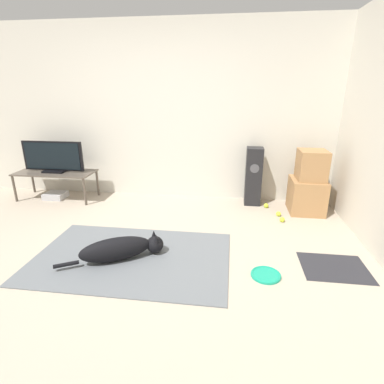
% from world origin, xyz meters
% --- Properties ---
extents(ground_plane, '(12.00, 12.00, 0.00)m').
position_xyz_m(ground_plane, '(0.00, 0.00, 0.00)').
color(ground_plane, '#B2A38E').
extents(wall_back, '(8.00, 0.06, 2.55)m').
position_xyz_m(wall_back, '(0.00, 2.10, 1.27)').
color(wall_back, beige).
rests_on(wall_back, ground_plane).
extents(area_rug, '(1.96, 1.25, 0.01)m').
position_xyz_m(area_rug, '(0.14, 0.17, 0.01)').
color(area_rug, slate).
rests_on(area_rug, ground_plane).
extents(dog, '(0.95, 0.57, 0.24)m').
position_xyz_m(dog, '(0.05, 0.12, 0.13)').
color(dog, black).
rests_on(dog, area_rug).
extents(frisbee, '(0.27, 0.27, 0.03)m').
position_xyz_m(frisbee, '(1.46, 0.02, 0.01)').
color(frisbee, '#199E7A').
rests_on(frisbee, ground_plane).
extents(cardboard_box_lower, '(0.45, 0.48, 0.47)m').
position_xyz_m(cardboard_box_lower, '(2.14, 1.66, 0.23)').
color(cardboard_box_lower, '#A87A4C').
rests_on(cardboard_box_lower, ground_plane).
extents(cardboard_box_upper, '(0.36, 0.38, 0.40)m').
position_xyz_m(cardboard_box_upper, '(2.16, 1.65, 0.67)').
color(cardboard_box_upper, '#A87A4C').
rests_on(cardboard_box_upper, cardboard_box_lower).
extents(floor_speaker, '(0.23, 0.23, 0.84)m').
position_xyz_m(floor_speaker, '(1.43, 1.87, 0.42)').
color(floor_speaker, black).
rests_on(floor_speaker, ground_plane).
extents(tv_stand, '(1.17, 0.49, 0.43)m').
position_xyz_m(tv_stand, '(-1.56, 1.71, 0.38)').
color(tv_stand, brown).
rests_on(tv_stand, ground_plane).
extents(tv, '(0.93, 0.20, 0.47)m').
position_xyz_m(tv, '(-1.56, 1.71, 0.65)').
color(tv, black).
rests_on(tv, tv_stand).
extents(tennis_ball_by_boxes, '(0.07, 0.07, 0.07)m').
position_xyz_m(tennis_ball_by_boxes, '(1.76, 1.44, 0.03)').
color(tennis_ball_by_boxes, '#C6E033').
rests_on(tennis_ball_by_boxes, ground_plane).
extents(tennis_ball_near_speaker, '(0.07, 0.07, 0.07)m').
position_xyz_m(tennis_ball_near_speaker, '(1.62, 1.72, 0.03)').
color(tennis_ball_near_speaker, '#C6E033').
rests_on(tennis_ball_near_speaker, ground_plane).
extents(tennis_ball_loose_on_carpet, '(0.07, 0.07, 0.07)m').
position_xyz_m(tennis_ball_loose_on_carpet, '(1.78, 1.26, 0.03)').
color(tennis_ball_loose_on_carpet, '#C6E033').
rests_on(tennis_ball_loose_on_carpet, ground_plane).
extents(game_console, '(0.31, 0.27, 0.09)m').
position_xyz_m(game_console, '(-1.61, 1.70, 0.04)').
color(game_console, '#B7B7BC').
rests_on(game_console, ground_plane).
extents(door_mat, '(0.61, 0.50, 0.01)m').
position_xyz_m(door_mat, '(2.12, 0.25, 0.00)').
color(door_mat, '#28282D').
rests_on(door_mat, ground_plane).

